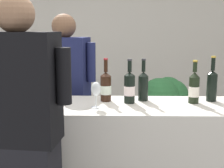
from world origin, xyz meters
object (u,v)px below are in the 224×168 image
Objects in this scene: wine_bottle_4 at (129,87)px; wine_glass at (96,90)px; person_server at (66,110)px; person_guest at (23,158)px; wine_bottle_0 at (50,88)px; wine_bottle_6 at (106,86)px; wine_bottle_1 at (36,84)px; wine_bottle_5 at (194,88)px; wine_bottle_3 at (143,85)px; potted_shrub at (164,111)px; wine_bottle_2 at (212,84)px.

wine_glass is (-0.23, -0.15, 0.01)m from wine_bottle_4.
person_guest reaches higher than person_server.
wine_bottle_0 is 0.57m from wine_bottle_4.
wine_bottle_0 reaches higher than wine_bottle_6.
wine_bottle_4 is (0.71, -0.06, -0.01)m from wine_bottle_1.
wine_bottle_4 is 1.03× the size of wine_bottle_5.
wine_bottle_0 reaches higher than wine_bottle_3.
wine_bottle_1 reaches higher than potted_shrub.
wine_bottle_3 is at bearing 33.26° from wine_glass.
wine_bottle_5 is at bearing -10.92° from wine_bottle_3.
person_server is at bearing 116.62° from wine_glass.
person_guest is 1.82m from potted_shrub.
wine_bottle_1 is 1.95× the size of wine_glass.
person_guest reaches higher than wine_bottle_3.
person_server is 1.04m from potted_shrub.
wine_glass is 0.78m from person_server.
wine_bottle_4 is 1.00× the size of wine_bottle_6.
wine_bottle_0 is at bearing -167.88° from wine_bottle_3.
wine_bottle_1 is 0.20× the size of person_guest.
wine_bottle_2 is 1.29m from person_server.
potted_shrub is (0.63, 1.05, -0.44)m from wine_glass.
wine_bottle_5 is (1.04, 0.07, -0.01)m from wine_bottle_0.
wine_bottle_0 reaches higher than wine_glass.
wine_bottle_5 is 1.18m from person_server.
person_guest is at bearing -136.01° from wine_bottle_3.
wine_bottle_1 is 1.12× the size of wine_bottle_5.
wine_bottle_0 is 0.34m from wine_glass.
wine_bottle_6 reaches higher than wine_glass.
potted_shrub is (0.95, 0.41, -0.12)m from person_server.
wine_glass is (-0.71, -0.15, 0.01)m from wine_bottle_5.
wine_bottle_3 is 0.37m from wine_bottle_5.
wine_bottle_4 is 1.08m from potted_shrub.
wine_bottle_6 is at bearing -0.51° from wine_bottle_1.
wine_bottle_5 is 1.28m from person_guest.
wine_bottle_3 is (0.81, 0.02, -0.01)m from wine_bottle_1.
wine_bottle_0 reaches higher than wine_bottle_2.
person_guest is at bearing -134.85° from wine_bottle_4.
wine_bottle_5 is at bearing 29.88° from person_guest.
wine_bottle_3 is 1.76× the size of wine_glass.
person_guest is (-0.04, -0.55, -0.29)m from wine_bottle_0.
wine_bottle_6 is at bearing -49.10° from person_server.
wine_bottle_2 is (1.32, 0.01, -0.00)m from wine_bottle_1.
wine_bottle_3 is 0.19× the size of person_server.
person_guest is at bearing -123.61° from potted_shrub.
wine_glass is at bearing 51.27° from person_guest.
wine_glass is at bearing -13.42° from wine_bottle_0.
wine_bottle_6 is (0.53, -0.00, -0.02)m from wine_bottle_1.
person_guest is at bearing -123.02° from wine_bottle_6.
wine_bottle_6 is at bearing -175.38° from wine_bottle_3.
wine_glass is at bearing -63.38° from person_server.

